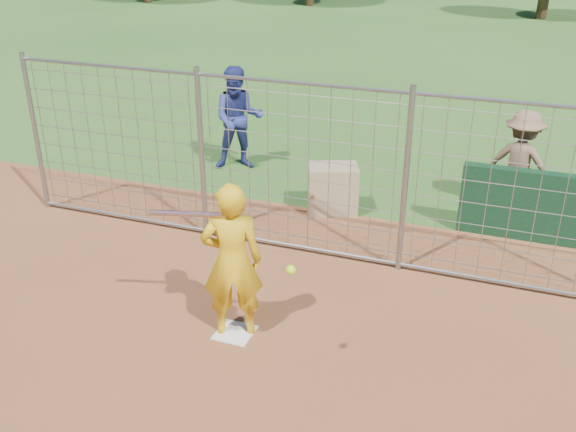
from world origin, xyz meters
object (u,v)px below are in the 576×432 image
at_px(bystander_c, 520,163).
at_px(bystander_a, 238,118).
at_px(equipment_bin, 333,189).
at_px(batter, 232,261).

bearing_deg(bystander_c, bystander_a, 11.26).
xyz_separation_m(bystander_a, equipment_bin, (2.30, -1.34, -0.59)).
distance_m(bystander_a, bystander_c, 5.14).
bearing_deg(bystander_a, bystander_c, -27.99).
bearing_deg(bystander_a, batter, -90.65).
bearing_deg(equipment_bin, bystander_a, 128.32).
relative_size(batter, equipment_bin, 2.38).
height_order(bystander_a, bystander_c, bystander_a).
bearing_deg(bystander_c, batter, 73.01).
xyz_separation_m(batter, bystander_c, (2.92, 4.71, -0.08)).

